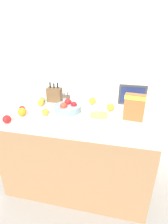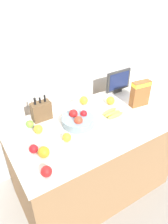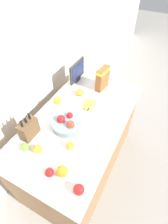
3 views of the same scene
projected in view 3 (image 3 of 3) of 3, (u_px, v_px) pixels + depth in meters
ground_plane at (81, 163)px, 2.37m from camera, size 14.00×14.00×0.00m
wall_back at (19, 68)px, 1.64m from camera, size 9.00×0.06×2.60m
counter at (80, 145)px, 2.04m from camera, size 1.55×0.85×0.91m
knife_block at (29, 129)px, 1.52m from camera, size 0.18×0.09×0.28m
small_monitor at (77, 71)px, 2.05m from camera, size 0.30×0.03×0.26m
cereal_box at (103, 78)px, 1.95m from camera, size 0.20×0.10×0.26m
fruit_bowl at (67, 123)px, 1.62m from camera, size 0.29×0.29×0.12m
banana_bunch at (89, 104)px, 1.83m from camera, size 0.19×0.14×0.04m
apple_front at (25, 147)px, 1.45m from camera, size 0.07×0.07×0.07m
apple_rear at (49, 172)px, 1.30m from camera, size 0.07×0.07×0.07m
apple_by_knife_block at (79, 190)px, 1.21m from camera, size 0.08×0.08×0.08m
orange_front_left at (38, 149)px, 1.43m from camera, size 0.08×0.08×0.08m
orange_front_right at (80, 92)px, 1.94m from camera, size 0.08×0.08×0.08m
orange_mid_left at (58, 100)px, 1.84m from camera, size 0.09×0.09×0.09m
orange_front_center at (70, 146)px, 1.46m from camera, size 0.07×0.07×0.07m
orange_by_cereal at (62, 171)px, 1.30m from camera, size 0.09×0.09×0.09m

